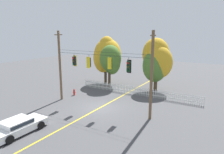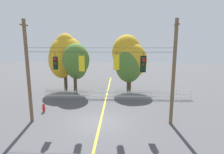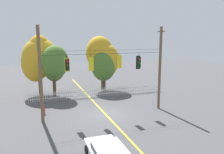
# 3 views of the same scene
# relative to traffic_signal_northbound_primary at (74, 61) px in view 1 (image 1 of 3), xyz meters

# --- Properties ---
(ground) EXTENTS (80.00, 80.00, 0.00)m
(ground) POSITION_rel_traffic_signal_northbound_primary_xyz_m (3.32, -0.01, -4.70)
(ground) COLOR #4C4C4F
(lane_centerline_stripe) EXTENTS (0.16, 36.00, 0.01)m
(lane_centerline_stripe) POSITION_rel_traffic_signal_northbound_primary_xyz_m (3.32, -0.01, -4.70)
(lane_centerline_stripe) COLOR gold
(lane_centerline_stripe) RESTS_ON ground
(signal_support_span) EXTENTS (11.22, 1.10, 7.91)m
(signal_support_span) POSITION_rel_traffic_signal_northbound_primary_xyz_m (3.32, -0.01, -0.66)
(signal_support_span) COLOR brown
(signal_support_span) RESTS_ON ground
(traffic_signal_northbound_primary) EXTENTS (0.43, 0.38, 1.42)m
(traffic_signal_northbound_primary) POSITION_rel_traffic_signal_northbound_primary_xyz_m (0.00, 0.00, 0.00)
(traffic_signal_northbound_primary) COLOR black
(traffic_signal_northbound_secondary) EXTENTS (0.43, 0.38, 1.42)m
(traffic_signal_northbound_secondary) POSITION_rel_traffic_signal_northbound_primary_xyz_m (2.00, -0.02, -0.01)
(traffic_signal_northbound_secondary) COLOR black
(traffic_signal_westbound_side) EXTENTS (0.43, 0.38, 1.30)m
(traffic_signal_westbound_side) POSITION_rel_traffic_signal_northbound_primary_xyz_m (4.57, -0.02, 0.10)
(traffic_signal_westbound_side) COLOR black
(traffic_signal_eastbound_side) EXTENTS (0.43, 0.38, 1.52)m
(traffic_signal_eastbound_side) POSITION_rel_traffic_signal_northbound_primary_xyz_m (6.55, 0.00, -0.06)
(traffic_signal_eastbound_side) COLOR black
(white_picket_fence) EXTENTS (15.99, 0.06, 1.07)m
(white_picket_fence) POSITION_rel_traffic_signal_northbound_primary_xyz_m (4.57, 6.09, -4.16)
(white_picket_fence) COLOR white
(white_picket_fence) RESTS_ON ground
(autumn_maple_near_fence) EXTENTS (4.32, 3.70, 7.19)m
(autumn_maple_near_fence) POSITION_rel_traffic_signal_northbound_primary_xyz_m (-2.01, 9.51, -0.29)
(autumn_maple_near_fence) COLOR #473828
(autumn_maple_near_fence) RESTS_ON ground
(autumn_maple_mid) EXTENTS (3.12, 3.08, 6.01)m
(autumn_maple_mid) POSITION_rel_traffic_signal_northbound_primary_xyz_m (-0.30, 8.10, -0.83)
(autumn_maple_mid) COLOR #473828
(autumn_maple_mid) RESTS_ON ground
(autumn_oak_far_east) EXTENTS (4.27, 3.66, 7.04)m
(autumn_oak_far_east) POSITION_rel_traffic_signal_northbound_primary_xyz_m (5.99, 9.53, -0.45)
(autumn_oak_far_east) COLOR brown
(autumn_oak_far_east) RESTS_ON ground
(autumn_maple_far_west) EXTENTS (3.26, 3.71, 5.88)m
(autumn_maple_far_west) POSITION_rel_traffic_signal_northbound_primary_xyz_m (5.89, 9.30, -1.03)
(autumn_maple_far_west) COLOR brown
(autumn_maple_far_west) RESTS_ON ground
(parked_car) EXTENTS (2.03, 4.40, 1.15)m
(parked_car) POSITION_rel_traffic_signal_northbound_primary_xyz_m (0.99, -7.91, -4.09)
(parked_car) COLOR white
(parked_car) RESTS_ON ground
(fire_hydrant) EXTENTS (0.38, 0.22, 0.78)m
(fire_hydrant) POSITION_rel_traffic_signal_northbound_primary_xyz_m (-2.00, 2.00, -4.32)
(fire_hydrant) COLOR red
(fire_hydrant) RESTS_ON ground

